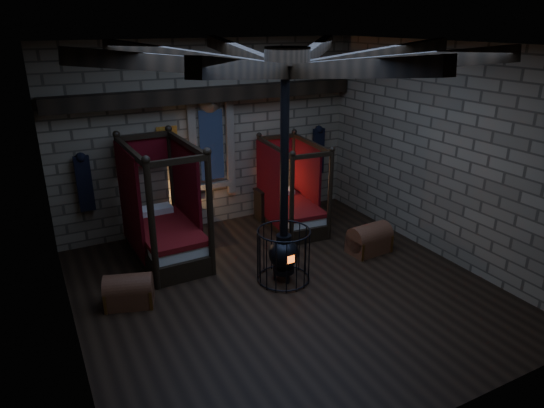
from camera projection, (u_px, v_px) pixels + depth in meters
name	position (u px, v px, depth m)	size (l,w,h in m)	color
room	(284.00, 76.00, 7.49)	(7.02, 7.02, 4.29)	black
bed_left	(165.00, 230.00, 9.77)	(1.26, 2.30, 2.37)	black
bed_right	(291.00, 206.00, 11.26)	(1.16, 1.99, 2.00)	black
trunk_left	(129.00, 291.00, 8.19)	(0.90, 0.72, 0.58)	brown
trunk_right	(369.00, 240.00, 10.06)	(0.90, 0.61, 0.63)	brown
nightstand_left	(186.00, 220.00, 10.84)	(0.46, 0.44, 0.82)	black
nightstand_right	(266.00, 204.00, 11.69)	(0.48, 0.46, 0.83)	black
stove	(284.00, 250.00, 8.85)	(0.99, 0.99, 4.05)	black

